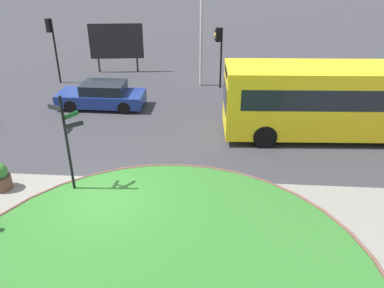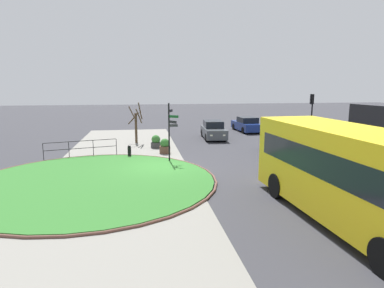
% 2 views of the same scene
% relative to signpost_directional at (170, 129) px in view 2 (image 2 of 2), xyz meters
% --- Properties ---
extents(ground, '(120.00, 120.00, 0.00)m').
position_rel_signpost_directional_xyz_m(ground, '(1.21, -0.65, -2.02)').
color(ground, '#333338').
extents(sidewalk_paving, '(32.00, 7.50, 0.02)m').
position_rel_signpost_directional_xyz_m(sidewalk_paving, '(1.21, -2.90, -2.01)').
color(sidewalk_paving, gray).
rests_on(sidewalk_paving, ground).
extents(grass_island, '(11.52, 11.52, 0.10)m').
position_rel_signpost_directional_xyz_m(grass_island, '(3.54, -4.02, -1.97)').
color(grass_island, '#2D6B28').
rests_on(grass_island, ground).
extents(grass_kerb_ring, '(11.83, 11.83, 0.11)m').
position_rel_signpost_directional_xyz_m(grass_kerb_ring, '(3.54, -4.02, -1.96)').
color(grass_kerb_ring, brown).
rests_on(grass_kerb_ring, ground).
extents(signpost_directional, '(1.04, 0.58, 3.52)m').
position_rel_signpost_directional_xyz_m(signpost_directional, '(0.00, 0.00, 0.00)').
color(signpost_directional, black).
rests_on(signpost_directional, ground).
extents(bollard_foreground, '(0.22, 0.22, 0.77)m').
position_rel_signpost_directional_xyz_m(bollard_foreground, '(-1.81, -2.46, -1.62)').
color(bollard_foreground, black).
rests_on(bollard_foreground, ground).
extents(railing_grass_edge, '(1.13, 4.34, 1.05)m').
position_rel_signpost_directional_xyz_m(railing_grass_edge, '(-2.29, -5.49, -1.33)').
color(railing_grass_edge, black).
rests_on(railing_grass_edge, ground).
extents(bus_yellow, '(9.25, 3.01, 3.17)m').
position_rel_signpost_directional_xyz_m(bus_yellow, '(9.73, 5.06, -0.32)').
color(bus_yellow, yellow).
rests_on(bus_yellow, ground).
extents(car_near_lane, '(4.34, 1.96, 1.52)m').
position_rel_signpost_directional_xyz_m(car_near_lane, '(-8.23, 4.41, -1.31)').
color(car_near_lane, '#474C51').
rests_on(car_near_lane, ground).
extents(car_far_lane, '(4.47, 1.87, 1.33)m').
position_rel_signpost_directional_xyz_m(car_far_lane, '(-1.17, 7.73, -1.39)').
color(car_far_lane, navy).
rests_on(car_far_lane, ground).
extents(car_trailing, '(4.52, 2.05, 1.44)m').
position_rel_signpost_directional_xyz_m(car_trailing, '(-12.01, 8.61, -1.36)').
color(car_trailing, navy).
rests_on(car_trailing, ground).
extents(traffic_light_near, '(0.48, 0.32, 3.84)m').
position_rel_signpost_directional_xyz_m(traffic_light_near, '(-5.03, 11.55, 0.79)').
color(traffic_light_near, black).
rests_on(traffic_light_near, ground).
extents(billboard_left, '(3.46, 0.58, 3.16)m').
position_rel_signpost_directional_xyz_m(billboard_left, '(-1.86, 14.07, -0.03)').
color(billboard_left, black).
rests_on(billboard_left, ground).
extents(planter_near_signpost, '(0.76, 0.76, 0.96)m').
position_rel_signpost_directional_xyz_m(planter_near_signpost, '(-4.66, -0.65, -1.59)').
color(planter_near_signpost, '#383838').
rests_on(planter_near_signpost, ground).
extents(planter_kerbside, '(0.72, 0.72, 1.01)m').
position_rel_signpost_directional_xyz_m(planter_kerbside, '(-2.59, -0.15, -1.55)').
color(planter_kerbside, brown).
rests_on(planter_kerbside, ground).
extents(street_tree_bare, '(1.21, 1.18, 3.22)m').
position_rel_signpost_directional_xyz_m(street_tree_bare, '(-6.97, -2.05, -0.46)').
color(street_tree_bare, '#423323').
rests_on(street_tree_bare, ground).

